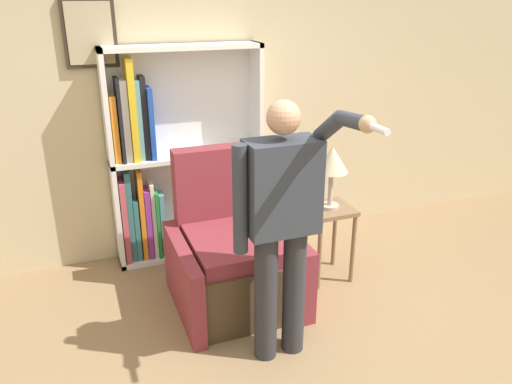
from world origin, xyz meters
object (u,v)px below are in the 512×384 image
object	(u,v)px
side_table	(328,223)
armchair	(233,257)
bookcase	(167,163)
table_lamp	(332,162)
person_standing	(282,220)

from	to	relation	value
side_table	armchair	bearing A→B (deg)	-177.28
bookcase	table_lamp	bearing A→B (deg)	-36.59
person_standing	side_table	distance (m)	1.19
side_table	table_lamp	xyz separation A→B (m)	(0.00, -0.00, 0.53)
bookcase	side_table	xyz separation A→B (m)	(1.16, -0.86, -0.40)
bookcase	armchair	size ratio (longest dim) A/B	1.62
bookcase	side_table	size ratio (longest dim) A/B	2.93
armchair	side_table	bearing A→B (deg)	2.72
armchair	table_lamp	size ratio (longest dim) A/B	2.27
person_standing	side_table	xyz separation A→B (m)	(0.77, 0.77, -0.49)
bookcase	side_table	bearing A→B (deg)	-36.59
armchair	table_lamp	world-z (taller)	armchair
bookcase	armchair	bearing A→B (deg)	-71.32
bookcase	person_standing	xyz separation A→B (m)	(0.39, -1.63, 0.09)
person_standing	table_lamp	size ratio (longest dim) A/B	3.34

